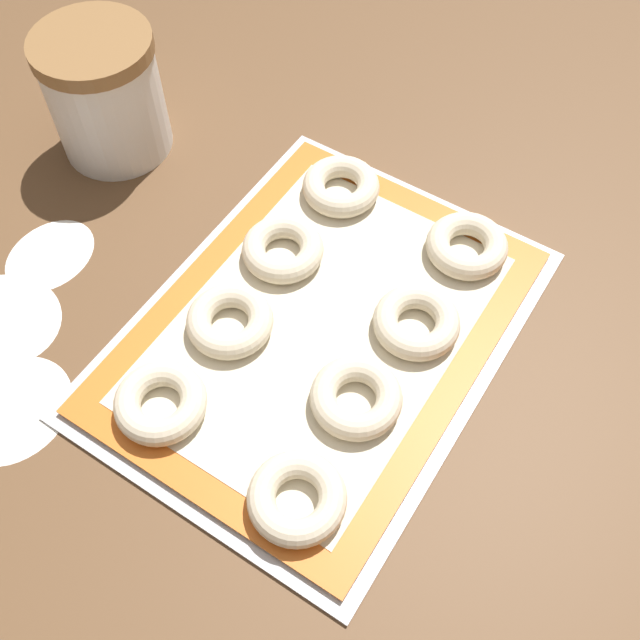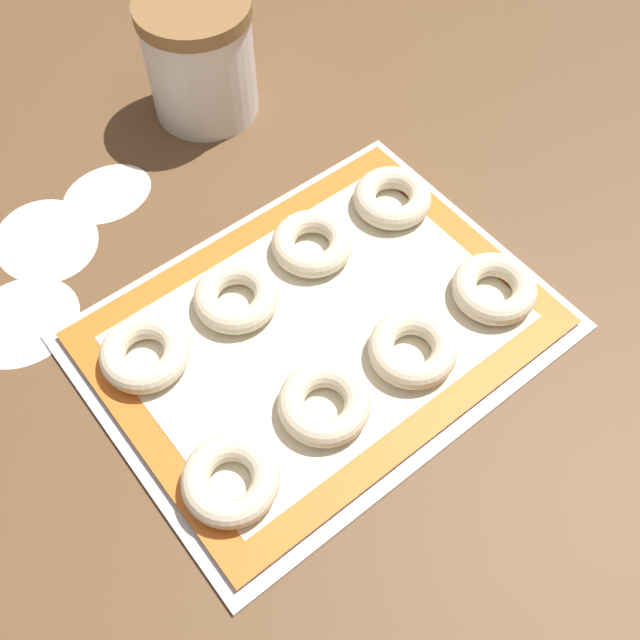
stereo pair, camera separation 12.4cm
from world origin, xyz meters
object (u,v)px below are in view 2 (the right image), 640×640
(baking_tray, at_px, (320,331))
(bagel_front_mid_left, at_px, (324,404))
(bagel_front_far_left, at_px, (230,480))
(bagel_back_far_right, at_px, (392,198))
(flour_canister, at_px, (200,58))
(bagel_front_mid_right, at_px, (412,349))
(bagel_back_mid_right, at_px, (312,243))
(bagel_back_mid_left, at_px, (236,297))
(bagel_front_far_right, at_px, (494,289))
(bagel_back_far_left, at_px, (145,353))

(baking_tray, height_order, bagel_front_mid_left, bagel_front_mid_left)
(bagel_front_far_left, xyz_separation_m, bagel_back_far_right, (0.31, 0.15, 0.00))
(flour_canister, bearing_deg, bagel_back_far_right, -76.75)
(baking_tray, relative_size, bagel_front_mid_right, 5.18)
(bagel_front_mid_left, bearing_deg, bagel_back_mid_right, 55.30)
(bagel_back_mid_right, distance_m, flour_canister, 0.26)
(bagel_front_far_left, distance_m, bagel_back_mid_left, 0.18)
(bagel_front_far_left, distance_m, bagel_back_mid_right, 0.25)
(bagel_back_mid_right, relative_size, flour_canister, 0.59)
(bagel_front_mid_right, distance_m, bagel_back_mid_right, 0.15)
(bagel_front_mid_right, distance_m, bagel_back_far_right, 0.18)
(bagel_back_far_right, bearing_deg, bagel_back_mid_right, 177.68)
(bagel_back_mid_right, xyz_separation_m, bagel_back_far_right, (0.10, -0.00, 0.00))
(bagel_back_mid_right, bearing_deg, bagel_front_mid_right, -91.55)
(bagel_front_far_left, bearing_deg, bagel_front_mid_left, 3.80)
(bagel_front_far_right, bearing_deg, bagel_front_far_left, -179.72)
(bagel_front_mid_right, distance_m, flour_canister, 0.41)
(bagel_back_mid_left, relative_size, bagel_back_far_right, 1.00)
(bagel_front_mid_right, height_order, bagel_back_far_right, same)
(bagel_front_far_left, height_order, bagel_front_mid_left, same)
(bagel_front_far_left, relative_size, bagel_front_mid_right, 1.00)
(bagel_front_far_right, relative_size, bagel_back_mid_right, 1.00)
(baking_tray, height_order, bagel_back_far_right, bagel_back_far_right)
(bagel_front_mid_left, distance_m, bagel_back_far_right, 0.25)
(bagel_front_far_right, xyz_separation_m, flour_canister, (-0.06, 0.41, 0.05))
(bagel_back_far_left, height_order, bagel_back_mid_left, same)
(bagel_back_mid_left, bearing_deg, bagel_back_far_right, 0.63)
(bagel_front_far_left, xyz_separation_m, bagel_back_far_left, (0.01, 0.15, 0.00))
(flour_canister, bearing_deg, bagel_back_mid_left, -117.92)
(bagel_back_far_left, xyz_separation_m, bagel_back_far_right, (0.30, 0.00, 0.00))
(bagel_back_far_left, bearing_deg, bagel_front_far_right, -25.92)
(bagel_front_far_right, bearing_deg, bagel_front_mid_right, -179.29)
(bagel_back_far_left, distance_m, bagel_back_mid_right, 0.20)
(baking_tray, height_order, bagel_back_far_left, bagel_back_far_left)
(bagel_front_mid_right, bearing_deg, bagel_back_mid_right, 88.45)
(bagel_front_mid_right, distance_m, bagel_back_mid_left, 0.17)
(baking_tray, distance_m, flour_canister, 0.35)
(bagel_front_far_left, xyz_separation_m, bagel_front_mid_right, (0.20, 0.00, 0.00))
(bagel_back_far_left, distance_m, bagel_back_far_right, 0.30)
(bagel_front_far_right, bearing_deg, bagel_front_mid_left, 178.50)
(bagel_front_mid_left, bearing_deg, baking_tray, 54.00)
(bagel_front_mid_right, xyz_separation_m, bagel_back_mid_right, (0.00, 0.15, 0.00))
(bagel_back_far_left, bearing_deg, bagel_front_mid_left, -55.67)
(bagel_front_far_left, bearing_deg, bagel_back_mid_left, 53.68)
(bagel_front_far_right, height_order, bagel_back_far_left, same)
(bagel_front_mid_right, bearing_deg, bagel_front_far_right, 0.71)
(bagel_back_far_left, xyz_separation_m, flour_canister, (0.24, 0.26, 0.05))
(bagel_front_far_left, bearing_deg, bagel_front_far_right, 0.28)
(bagel_front_mid_right, height_order, bagel_front_far_right, same)
(bagel_front_mid_left, distance_m, bagel_back_far_left, 0.17)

